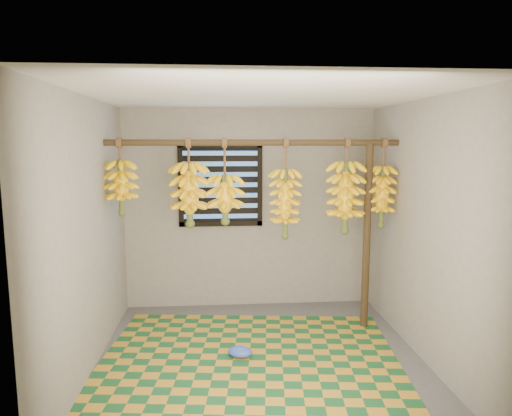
{
  "coord_description": "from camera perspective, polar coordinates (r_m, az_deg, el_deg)",
  "views": [
    {
      "loc": [
        -0.37,
        -3.96,
        2.0
      ],
      "look_at": [
        0.0,
        0.55,
        1.35
      ],
      "focal_mm": 32.0,
      "sensor_mm": 36.0,
      "label": 1
    }
  ],
  "objects": [
    {
      "name": "plastic_bag",
      "position": [
        4.48,
        -2.02,
        -17.54
      ],
      "size": [
        0.28,
        0.24,
        0.1
      ],
      "primitive_type": "ellipsoid",
      "rotation": [
        0.0,
        0.0,
        -0.37
      ],
      "color": "blue",
      "rests_on": "woven_mat"
    },
    {
      "name": "banana_bunch_c",
      "position": [
        4.7,
        -3.89,
        1.12
      ],
      "size": [
        0.36,
        0.36,
        0.88
      ],
      "color": "brown",
      "rests_on": "hanging_pole"
    },
    {
      "name": "woven_mat",
      "position": [
        4.44,
        -0.85,
        -18.55
      ],
      "size": [
        2.97,
        2.48,
        0.01
      ],
      "primitive_type": "cube",
      "rotation": [
        0.0,
        0.0,
        -0.11
      ],
      "color": "#185428",
      "rests_on": "floor"
    },
    {
      "name": "banana_bunch_e",
      "position": [
        4.88,
        11.14,
        1.32
      ],
      "size": [
        0.38,
        0.38,
        0.99
      ],
      "color": "brown",
      "rests_on": "hanging_pole"
    },
    {
      "name": "wall_back",
      "position": [
        5.54,
        -0.8,
        -0.13
      ],
      "size": [
        3.0,
        0.01,
        2.4
      ],
      "primitive_type": "cube",
      "color": "gray",
      "rests_on": "floor"
    },
    {
      "name": "wall_left",
      "position": [
        4.2,
        -20.32,
        -3.33
      ],
      "size": [
        0.01,
        3.0,
        2.4
      ],
      "primitive_type": "cube",
      "color": "gray",
      "rests_on": "floor"
    },
    {
      "name": "support_post",
      "position": [
        5.02,
        13.68,
        -3.56
      ],
      "size": [
        0.08,
        0.08,
        2.0
      ],
      "primitive_type": "cylinder",
      "color": "#44331C",
      "rests_on": "floor"
    },
    {
      "name": "hanging_pole",
      "position": [
        4.67,
        -0.15,
        8.17
      ],
      "size": [
        3.0,
        0.06,
        0.06
      ],
      "primitive_type": "cylinder",
      "rotation": [
        0.0,
        1.57,
        0.0
      ],
      "color": "#44331C",
      "rests_on": "wall_left"
    },
    {
      "name": "wall_right",
      "position": [
        4.45,
        20.32,
        -2.69
      ],
      "size": [
        0.01,
        3.0,
        2.4
      ],
      "primitive_type": "cube",
      "color": "gray",
      "rests_on": "floor"
    },
    {
      "name": "banana_bunch_a",
      "position": [
        4.78,
        -16.51,
        2.5
      ],
      "size": [
        0.32,
        0.32,
        0.77
      ],
      "color": "brown",
      "rests_on": "hanging_pole"
    },
    {
      "name": "banana_bunch_b",
      "position": [
        4.7,
        -8.32,
        1.68
      ],
      "size": [
        0.36,
        0.36,
        0.9
      ],
      "color": "brown",
      "rests_on": "hanging_pole"
    },
    {
      "name": "window",
      "position": [
        5.46,
        -4.46,
        2.9
      ],
      "size": [
        1.0,
        0.04,
        1.0
      ],
      "color": "black",
      "rests_on": "wall_back"
    },
    {
      "name": "banana_bunch_f",
      "position": [
        5.0,
        15.48,
        1.43
      ],
      "size": [
        0.28,
        0.28,
        0.94
      ],
      "color": "brown",
      "rests_on": "hanging_pole"
    },
    {
      "name": "floor",
      "position": [
        4.45,
        0.6,
        -18.58
      ],
      "size": [
        3.0,
        3.0,
        0.01
      ],
      "primitive_type": "cube",
      "color": "#4E4E4E",
      "rests_on": "ground"
    },
    {
      "name": "banana_bunch_d",
      "position": [
        4.75,
        3.68,
        0.56
      ],
      "size": [
        0.33,
        0.33,
        1.05
      ],
      "color": "brown",
      "rests_on": "hanging_pole"
    },
    {
      "name": "ceiling",
      "position": [
        4.0,
        0.66,
        13.99
      ],
      "size": [
        3.0,
        3.0,
        0.01
      ],
      "primitive_type": "cube",
      "color": "silver",
      "rests_on": "wall_back"
    }
  ]
}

